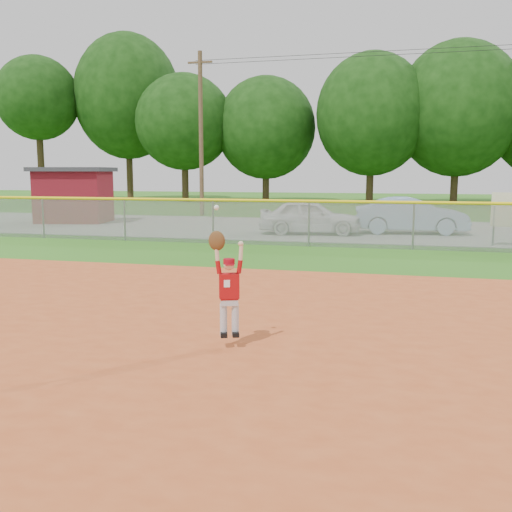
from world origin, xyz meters
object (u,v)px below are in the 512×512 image
Objects in this scene: car_white_a at (310,217)px; car_blue at (411,215)px; ballplayer at (227,284)px; utility_shed at (74,195)px.

car_blue is at bearing -78.57° from car_white_a.
car_white_a is 14.94m from ballplayer.
ballplayer is (1.16, -14.89, 0.22)m from car_white_a.
ballplayer is at bearing -53.05° from utility_shed.
car_white_a is 0.99× the size of utility_shed.
utility_shed is at bearing 72.38° from car_white_a.
car_white_a is at bearing 94.45° from ballplayer.
utility_shed reaches higher than car_white_a.
ballplayer reaches higher than car_white_a.
ballplayer is at bearing 178.93° from car_white_a.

